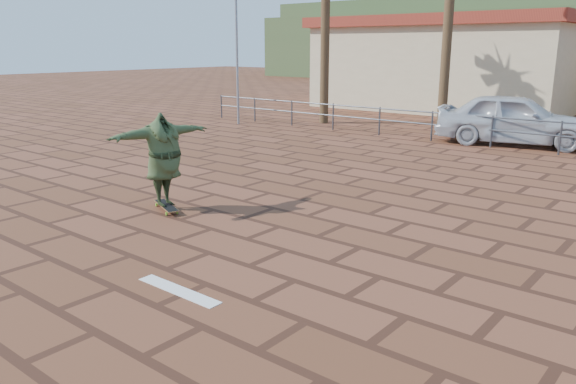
# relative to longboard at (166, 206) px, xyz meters

# --- Properties ---
(ground) EXTENTS (120.00, 120.00, 0.00)m
(ground) POSITION_rel_longboard_xyz_m (2.37, -1.09, -0.08)
(ground) COLOR brown
(ground) RESTS_ON ground
(paint_stripe) EXTENTS (1.40, 0.22, 0.01)m
(paint_stripe) POSITION_rel_longboard_xyz_m (3.07, -2.29, -0.08)
(paint_stripe) COLOR white
(paint_stripe) RESTS_ON ground
(guardrail) EXTENTS (24.06, 0.06, 1.00)m
(guardrail) POSITION_rel_longboard_xyz_m (2.37, 10.91, 0.60)
(guardrail) COLOR #47494F
(guardrail) RESTS_ON ground
(flagpole) EXTENTS (1.30, 0.10, 8.00)m
(flagpole) POSITION_rel_longboard_xyz_m (-7.50, 9.91, 4.56)
(flagpole) COLOR gray
(flagpole) RESTS_ON ground
(building_west) EXTENTS (12.60, 7.60, 4.50)m
(building_west) POSITION_rel_longboard_xyz_m (-3.63, 20.91, 2.20)
(building_west) COLOR beige
(building_west) RESTS_ON ground
(hill_back) EXTENTS (35.00, 14.00, 8.00)m
(hill_back) POSITION_rel_longboard_xyz_m (-19.63, 54.91, 3.92)
(hill_back) COLOR #384C28
(hill_back) RESTS_ON ground
(longboard) EXTENTS (1.02, 0.59, 0.10)m
(longboard) POSITION_rel_longboard_xyz_m (0.00, 0.00, 0.00)
(longboard) COLOR olive
(longboard) RESTS_ON ground
(skateboarder) EXTENTS (0.77, 2.24, 1.79)m
(skateboarder) POSITION_rel_longboard_xyz_m (-0.00, 0.00, 0.91)
(skateboarder) COLOR #384927
(skateboarder) RESTS_ON longboard
(car_silver) EXTENTS (5.13, 2.98, 1.64)m
(car_silver) POSITION_rel_longboard_xyz_m (2.73, 11.91, 0.74)
(car_silver) COLOR silver
(car_silver) RESTS_ON ground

